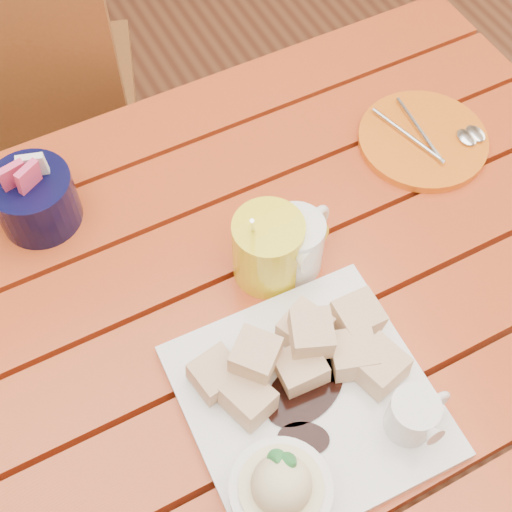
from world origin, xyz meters
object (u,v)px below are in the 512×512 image
dessert_plate (306,414)px  coffee_mug_right (270,247)px  chair_far (11,121)px  orange_saucer (424,140)px  table (229,358)px

dessert_plate → coffee_mug_right: bearing=72.9°
dessert_plate → coffee_mug_right: size_ratio=1.89×
chair_far → dessert_plate: bearing=119.2°
orange_saucer → chair_far: size_ratio=0.19×
coffee_mug_right → chair_far: size_ratio=0.15×
dessert_plate → orange_saucer: size_ratio=1.50×
table → coffee_mug_right: size_ratio=8.14×
table → orange_saucer: size_ratio=6.43×
coffee_mug_right → orange_saucer: size_ratio=0.79×
table → dessert_plate: size_ratio=4.30×
table → orange_saucer: 0.42m
dessert_plate → chair_far: 0.87m
coffee_mug_right → chair_far: chair_far is taller
coffee_mug_right → dessert_plate: bearing=-99.9°
coffee_mug_right → table: bearing=-145.8°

